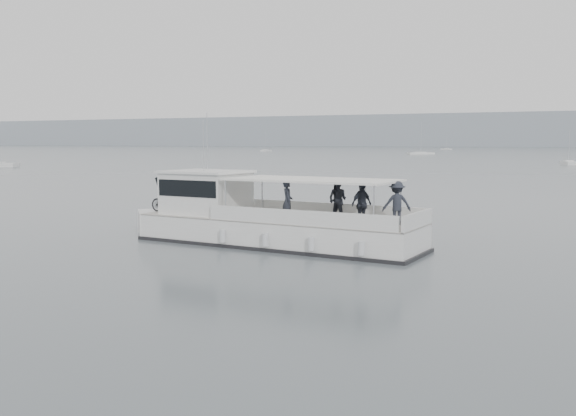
% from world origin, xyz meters
% --- Properties ---
extents(ground, '(1400.00, 1400.00, 0.00)m').
position_xyz_m(ground, '(0.00, 0.00, 0.00)').
color(ground, '#50595E').
rests_on(ground, ground).
extents(headland, '(1400.00, 90.00, 28.00)m').
position_xyz_m(headland, '(0.00, 560.00, 14.00)').
color(headland, '#939EA8').
rests_on(headland, ground).
extents(tour_boat, '(14.12, 4.46, 5.88)m').
position_xyz_m(tour_boat, '(2.35, -3.62, 0.96)').
color(tour_boat, white).
rests_on(tour_boat, ground).
extents(moored_fleet, '(385.30, 373.32, 10.67)m').
position_xyz_m(moored_fleet, '(6.86, 182.52, 0.36)').
color(moored_fleet, white).
rests_on(moored_fleet, ground).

